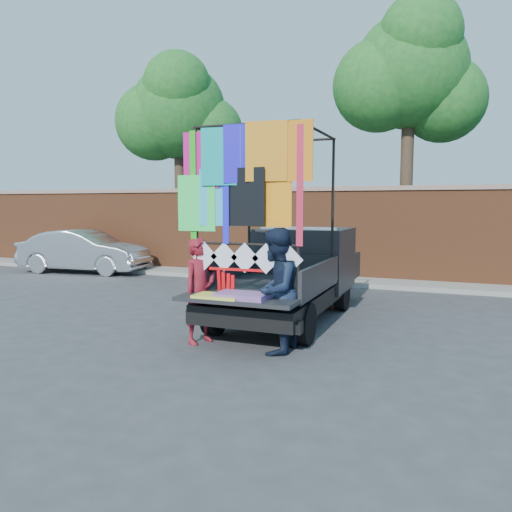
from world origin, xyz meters
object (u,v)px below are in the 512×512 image
at_px(woman, 200,291).
at_px(man, 276,291).
at_px(pickup_truck, 297,271).
at_px(sedan, 84,251).

bearing_deg(woman, man, -71.84).
relative_size(pickup_truck, woman, 3.21).
relative_size(woman, man, 0.90).
height_order(woman, man, man).
height_order(pickup_truck, sedan, pickup_truck).
bearing_deg(pickup_truck, sedan, 158.48).
bearing_deg(pickup_truck, woman, -106.45).
xyz_separation_m(sedan, man, (8.36, -5.70, 0.24)).
bearing_deg(sedan, woman, -135.43).
xyz_separation_m(woman, man, (1.24, -0.05, 0.09)).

